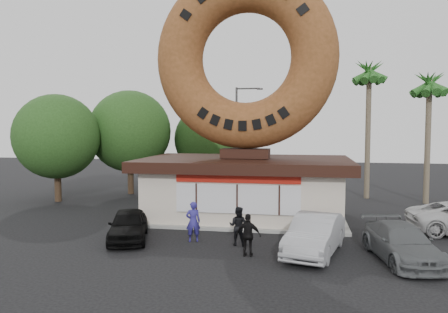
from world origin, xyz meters
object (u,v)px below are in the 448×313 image
object	(u,v)px
car_grey	(402,243)
giant_donut	(246,58)
street_lamp	(238,133)
person_left	(193,222)
car_black	(128,225)
donut_shop	(245,186)
car_silver	(315,234)
person_center	(238,226)
person_right	(248,235)

from	to	relation	value
car_grey	giant_donut	bearing A→B (deg)	125.27
street_lamp	car_grey	bearing A→B (deg)	-62.60
giant_donut	street_lamp	bearing A→B (deg)	100.51
person_left	car_grey	xyz separation A→B (m)	(8.33, -1.26, -0.21)
car_black	car_grey	distance (m)	11.25
car_black	donut_shop	bearing A→B (deg)	33.48
donut_shop	person_left	bearing A→B (deg)	-106.91
car_grey	person_left	bearing A→B (deg)	160.93
donut_shop	car_silver	world-z (taller)	donut_shop
person_left	car_silver	bearing A→B (deg)	151.33
donut_shop	car_black	xyz separation A→B (m)	(-4.48, -5.57, -1.09)
person_center	person_right	world-z (taller)	person_right
car_black	car_silver	bearing A→B (deg)	-22.15
person_center	person_right	size ratio (longest dim) A/B	0.99
person_right	person_center	bearing A→B (deg)	-66.15
street_lamp	car_black	world-z (taller)	street_lamp
car_black	car_silver	distance (m)	8.07
car_black	car_silver	size ratio (longest dim) A/B	0.86
giant_donut	car_black	size ratio (longest dim) A/B	2.46
person_left	person_center	distance (m)	2.03
person_center	car_silver	xyz separation A→B (m)	(3.16, -0.67, -0.06)
person_right	car_silver	distance (m)	2.67
car_silver	person_left	bearing A→B (deg)	-175.96
street_lamp	car_black	xyz separation A→B (m)	(-2.62, -15.58, -3.81)
car_grey	street_lamp	bearing A→B (deg)	106.94
person_left	person_right	world-z (taller)	person_left
street_lamp	person_right	distance (m)	17.65
person_left	car_black	world-z (taller)	person_left
donut_shop	person_center	world-z (taller)	donut_shop
person_right	car_black	bearing A→B (deg)	-13.17
donut_shop	giant_donut	size ratio (longest dim) A/B	1.15
car_black	car_grey	xyz separation A→B (m)	(11.21, -0.98, -0.01)
car_silver	person_center	bearing A→B (deg)	-178.02
person_right	car_silver	world-z (taller)	person_right
donut_shop	giant_donut	xyz separation A→B (m)	(0.00, 0.02, 6.91)
giant_donut	car_grey	world-z (taller)	giant_donut
giant_donut	person_center	world-z (taller)	giant_donut
street_lamp	person_left	distance (m)	15.72
donut_shop	person_right	bearing A→B (deg)	-81.71
car_silver	car_grey	world-z (taller)	car_silver
giant_donut	person_center	bearing A→B (deg)	-85.77
person_left	car_silver	size ratio (longest dim) A/B	0.38
person_left	car_grey	world-z (taller)	person_left
donut_shop	car_black	world-z (taller)	donut_shop
giant_donut	car_silver	size ratio (longest dim) A/B	2.10
street_lamp	giant_donut	bearing A→B (deg)	-79.49
car_black	person_center	bearing A→B (deg)	-17.14
person_left	person_center	xyz separation A→B (m)	(2.01, -0.24, -0.06)
giant_donut	person_right	bearing A→B (deg)	-81.73
car_silver	car_grey	xyz separation A→B (m)	(3.16, -0.35, -0.09)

